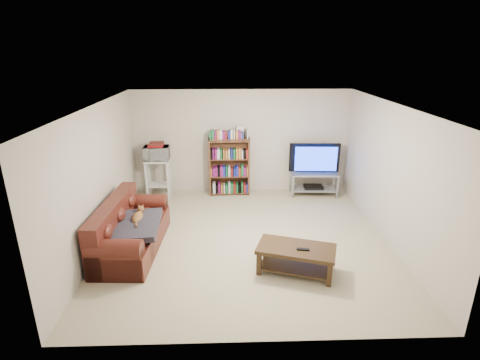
{
  "coord_description": "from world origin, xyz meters",
  "views": [
    {
      "loc": [
        -0.31,
        -6.01,
        3.28
      ],
      "look_at": [
        -0.1,
        0.4,
        1.0
      ],
      "focal_mm": 28.0,
      "sensor_mm": 36.0,
      "label": 1
    }
  ],
  "objects_px": {
    "coffee_table": "(296,255)",
    "sofa": "(128,233)",
    "tv_stand": "(314,180)",
    "bookshelf": "(229,166)"
  },
  "relations": [
    {
      "from": "bookshelf",
      "to": "coffee_table",
      "type": "bearing_deg",
      "value": -74.52
    },
    {
      "from": "sofa",
      "to": "tv_stand",
      "type": "distance_m",
      "value": 4.42
    },
    {
      "from": "coffee_table",
      "to": "tv_stand",
      "type": "xyz_separation_m",
      "value": [
        0.97,
        3.19,
        0.07
      ]
    },
    {
      "from": "sofa",
      "to": "bookshelf",
      "type": "bearing_deg",
      "value": 58.0
    },
    {
      "from": "coffee_table",
      "to": "tv_stand",
      "type": "relative_size",
      "value": 1.17
    },
    {
      "from": "tv_stand",
      "to": "bookshelf",
      "type": "xyz_separation_m",
      "value": [
        -1.97,
        0.11,
        0.33
      ]
    },
    {
      "from": "bookshelf",
      "to": "sofa",
      "type": "bearing_deg",
      "value": -126.09
    },
    {
      "from": "coffee_table",
      "to": "bookshelf",
      "type": "relative_size",
      "value": 0.96
    },
    {
      "from": "sofa",
      "to": "bookshelf",
      "type": "distance_m",
      "value": 3.08
    },
    {
      "from": "coffee_table",
      "to": "sofa",
      "type": "bearing_deg",
      "value": -177.83
    }
  ]
}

